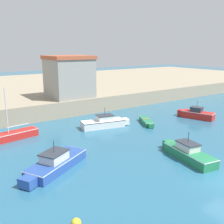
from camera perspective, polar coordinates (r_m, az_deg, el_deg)
The scene contains 9 objects.
quay_seawall at distance 54.38m, azimuth -16.90°, elevation 4.68°, with size 120.00×40.00×2.19m, color gray.
dinghy_green_1 at distance 32.58m, azimuth 7.53°, elevation -2.01°, with size 2.51×3.93×0.65m.
motorboat_red_2 at distance 36.57m, azimuth 17.94°, elevation -0.39°, with size 2.75×4.90×2.42m.
motorboat_white_4 at distance 30.85m, azimuth -1.69°, elevation -2.32°, with size 5.96×2.76×2.39m.
sailboat_red_5 at distance 28.58m, azimuth -21.08°, elevation -4.81°, with size 5.82×2.13×5.35m.
motorboat_blue_6 at distance 20.81m, azimuth -12.26°, elevation -10.82°, with size 6.24×4.44×2.39m.
motorboat_green_7 at distance 23.15m, azimuth 16.20°, elevation -8.50°, with size 2.40×5.84×2.34m.
mooring_buoy at distance 14.84m, azimuth -7.82°, elevation -22.83°, with size 0.53×0.53×0.53m, color yellow.
harbor_shed_near_wharf at distance 38.23m, azimuth -9.34°, elevation 7.66°, with size 5.97×5.94×5.89m.
Camera 1 is at (-16.28, -9.17, 9.07)m, focal length 42.00 mm.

